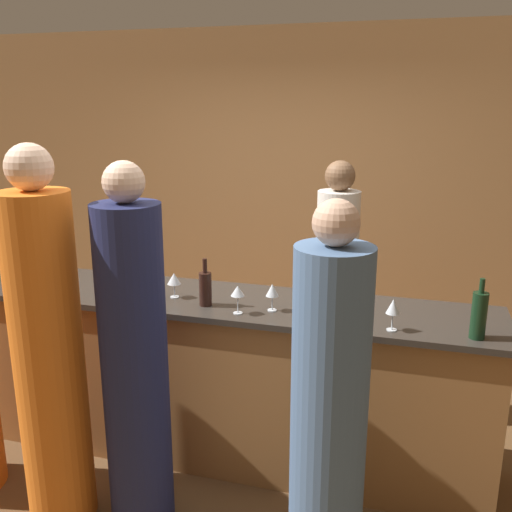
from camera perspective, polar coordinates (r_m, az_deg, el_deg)
ground_plane at (r=3.88m, az=-4.36°, el=-18.61°), size 14.00×14.00×0.00m
back_wall at (r=5.32m, az=3.35°, el=7.00°), size 8.00×0.06×2.80m
bar_counter at (r=3.62m, az=-4.53°, el=-11.81°), size 3.37×0.64×1.03m
bartender at (r=3.98m, az=7.94°, el=-4.16°), size 0.29×0.29×1.79m
guest_0 at (r=2.60m, az=7.30°, el=-15.51°), size 0.34×0.34×1.79m
guest_2 at (r=2.96m, az=-12.03°, el=-10.51°), size 0.33×0.33×1.90m
guest_3 at (r=3.09m, az=-20.03°, el=-9.28°), size 0.35×0.35×1.98m
wine_bottle_0 at (r=3.26m, az=-5.08°, el=-3.19°), size 0.07×0.07×0.28m
wine_bottle_1 at (r=3.00m, az=21.40°, el=-5.48°), size 0.08×0.08×0.31m
wine_glass_1 at (r=2.97m, az=13.55°, el=-5.01°), size 0.07×0.07×0.17m
wine_glass_2 at (r=3.41m, az=-8.20°, el=-2.31°), size 0.08×0.08×0.15m
wine_glass_3 at (r=3.16m, az=5.45°, el=-3.48°), size 0.07×0.07×0.16m
wine_glass_4 at (r=3.16m, az=1.64°, el=-3.49°), size 0.07×0.07×0.16m
wine_glass_5 at (r=3.11m, az=-1.85°, el=-3.60°), size 0.08×0.08×0.16m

